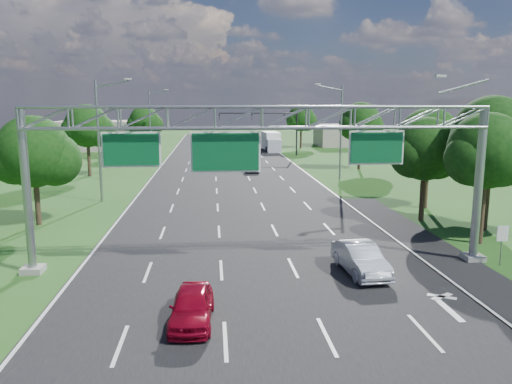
{
  "coord_description": "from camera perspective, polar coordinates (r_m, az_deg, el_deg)",
  "views": [
    {
      "loc": [
        -2.15,
        -12.23,
        8.22
      ],
      "look_at": [
        0.18,
        14.3,
        3.42
      ],
      "focal_mm": 35.0,
      "sensor_mm": 36.0,
      "label": 1
    }
  ],
  "objects": [
    {
      "name": "tree_verge_lc",
      "position": [
        83.03,
        -12.58,
        7.73
      ],
      "size": [
        5.76,
        4.8,
        7.62
      ],
      "color": "#2D2116",
      "rests_on": "ground"
    },
    {
      "name": "silver_sedan",
      "position": [
        24.95,
        11.84,
        -7.46
      ],
      "size": [
        1.93,
        4.59,
        1.47
      ],
      "primitive_type": "imported",
      "rotation": [
        0.0,
        0.0,
        0.08
      ],
      "color": "silver",
      "rests_on": "ground"
    },
    {
      "name": "tree_verge_re",
      "position": [
        91.76,
        5.23,
        8.28
      ],
      "size": [
        5.76,
        4.8,
        7.84
      ],
      "color": "#2D2116",
      "rests_on": "ground"
    },
    {
      "name": "tree_verge_lb",
      "position": [
        58.96,
        -18.66,
        6.95
      ],
      "size": [
        5.76,
        4.8,
        8.06
      ],
      "color": "#2D2116",
      "rests_on": "ground"
    },
    {
      "name": "building_left",
      "position": [
        92.56,
        -17.49,
        6.2
      ],
      "size": [
        14.0,
        10.0,
        5.0
      ],
      "primitive_type": "cube",
      "color": "#A89C8D",
      "rests_on": "ground"
    },
    {
      "name": "car_queue_b",
      "position": [
        84.77,
        -0.96,
        5.06
      ],
      "size": [
        2.13,
        4.41,
        1.21
      ],
      "primitive_type": "imported",
      "rotation": [
        0.0,
        0.0,
        0.03
      ],
      "color": "black",
      "rests_on": "ground"
    },
    {
      "name": "car_queue_a",
      "position": [
        76.2,
        -2.63,
        4.48
      ],
      "size": [
        1.74,
        4.26,
        1.23
      ],
      "primitive_type": "imported",
      "rotation": [
        0.0,
        0.0,
        0.0
      ],
      "color": "silver",
      "rests_on": "ground"
    },
    {
      "name": "streetlight_l_near",
      "position": [
        43.29,
        -17.32,
        6.26
      ],
      "size": [
        2.97,
        0.22,
        10.16
      ],
      "color": "gray",
      "rests_on": "ground"
    },
    {
      "name": "red_coupe",
      "position": [
        19.39,
        -7.35,
        -12.81
      ],
      "size": [
        1.76,
        3.97,
        1.33
      ],
      "primitive_type": "imported",
      "rotation": [
        0.0,
        0.0,
        -0.05
      ],
      "color": "maroon",
      "rests_on": "ground"
    },
    {
      "name": "car_queue_c",
      "position": [
        70.21,
        -5.4,
        4.12
      ],
      "size": [
        2.09,
        4.89,
        1.65
      ],
      "primitive_type": "imported",
      "rotation": [
        0.0,
        0.0,
        0.03
      ],
      "color": "black",
      "rests_on": "ground"
    },
    {
      "name": "tree_verge_la",
      "position": [
        36.4,
        -23.92,
        3.88
      ],
      "size": [
        5.76,
        4.8,
        7.4
      ],
      "color": "#2D2116",
      "rests_on": "ground"
    },
    {
      "name": "regulatory_sign",
      "position": [
        28.2,
        26.32,
        -4.64
      ],
      "size": [
        0.6,
        0.08,
        2.1
      ],
      "color": "gray",
      "rests_on": "ground"
    },
    {
      "name": "road",
      "position": [
        43.07,
        -2.07,
        -0.8
      ],
      "size": [
        18.0,
        180.0,
        0.02
      ],
      "primitive_type": "cube",
      "color": "black",
      "rests_on": "ground"
    },
    {
      "name": "streetlight_l_far",
      "position": [
        77.81,
        -11.89,
        8.05
      ],
      "size": [
        2.97,
        0.22,
        10.16
      ],
      "color": "gray",
      "rests_on": "ground"
    },
    {
      "name": "road_flare",
      "position": [
        30.13,
        19.52,
        -6.22
      ],
      "size": [
        3.0,
        30.0,
        0.02
      ],
      "primitive_type": "cube",
      "color": "black",
      "rests_on": "ground"
    },
    {
      "name": "car_queue_d",
      "position": [
        59.97,
        -0.26,
        3.02
      ],
      "size": [
        1.98,
        4.45,
        1.42
      ],
      "primitive_type": "imported",
      "rotation": [
        0.0,
        0.0,
        -0.11
      ],
      "color": "silver",
      "rests_on": "ground"
    },
    {
      "name": "sign_gantry",
      "position": [
        24.39,
        0.83,
        7.09
      ],
      "size": [
        23.5,
        1.0,
        9.56
      ],
      "color": "gray",
      "rests_on": "ground"
    },
    {
      "name": "tree_verge_rd",
      "position": [
        63.01,
        11.91,
        7.64
      ],
      "size": [
        5.76,
        4.8,
        8.28
      ],
      "color": "#2D2116",
      "rests_on": "ground"
    },
    {
      "name": "streetlight_r_mid",
      "position": [
        54.0,
        9.49,
        7.27
      ],
      "size": [
        2.97,
        0.22,
        10.16
      ],
      "color": "gray",
      "rests_on": "ground"
    },
    {
      "name": "building_right",
      "position": [
        97.98,
        10.54,
        6.4
      ],
      "size": [
        12.0,
        9.0,
        4.0
      ],
      "primitive_type": "cube",
      "color": "#A89C8D",
      "rests_on": "ground"
    },
    {
      "name": "ground",
      "position": [
        43.07,
        -2.07,
        -0.8
      ],
      "size": [
        220.0,
        220.0,
        0.0
      ],
      "primitive_type": "plane",
      "color": "#234715",
      "rests_on": "ground"
    },
    {
      "name": "tree_cluster_right",
      "position": [
        35.81,
        23.33,
        4.73
      ],
      "size": [
        9.91,
        14.6,
        8.68
      ],
      "color": "#2D2116",
      "rests_on": "ground"
    },
    {
      "name": "box_truck",
      "position": [
        86.27,
        1.76,
        5.76
      ],
      "size": [
        2.77,
        8.51,
        3.18
      ],
      "rotation": [
        0.0,
        0.0,
        0.06
      ],
      "color": "white",
      "rests_on": "ground"
    },
    {
      "name": "traffic_signal",
      "position": [
        77.88,
        2.11,
        7.96
      ],
      "size": [
        12.21,
        0.24,
        7.0
      ],
      "color": "black",
      "rests_on": "ground"
    }
  ]
}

